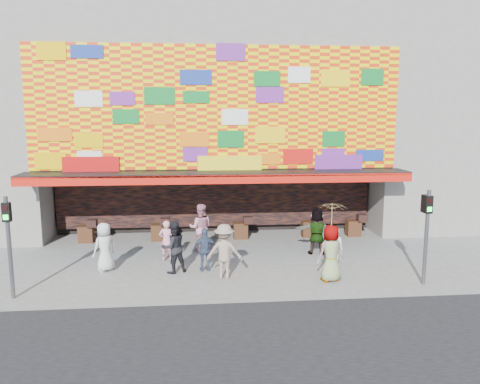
{
  "coord_description": "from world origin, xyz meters",
  "views": [
    {
      "loc": [
        -0.84,
        -14.95,
        5.21
      ],
      "look_at": [
        0.73,
        2.0,
        2.46
      ],
      "focal_mm": 35.0,
      "sensor_mm": 36.0,
      "label": 1
    }
  ],
  "objects_px": {
    "ped_f": "(317,231)",
    "ped_e": "(205,250)",
    "ped_c": "(173,247)",
    "signal_left": "(8,236)",
    "ped_h": "(335,250)",
    "signal_right": "(427,226)",
    "ped_i": "(200,228)",
    "ped_g": "(331,253)",
    "parasol": "(332,216)",
    "ped_a": "(105,247)",
    "ped_b": "(167,241)",
    "ped_d": "(224,251)"
  },
  "relations": [
    {
      "from": "ped_f",
      "to": "ped_e",
      "type": "bearing_deg",
      "value": 33.95
    },
    {
      "from": "ped_c",
      "to": "ped_e",
      "type": "distance_m",
      "value": 1.07
    },
    {
      "from": "signal_left",
      "to": "ped_h",
      "type": "relative_size",
      "value": 1.9
    },
    {
      "from": "signal_right",
      "to": "ped_i",
      "type": "xyz_separation_m",
      "value": [
        -6.93,
        4.34,
        -0.92
      ]
    },
    {
      "from": "signal_left",
      "to": "ped_h",
      "type": "xyz_separation_m",
      "value": [
        9.91,
        1.31,
        -1.07
      ]
    },
    {
      "from": "ped_g",
      "to": "parasol",
      "type": "distance_m",
      "value": 1.21
    },
    {
      "from": "signal_left",
      "to": "ped_g",
      "type": "distance_m",
      "value": 9.63
    },
    {
      "from": "ped_h",
      "to": "ped_i",
      "type": "xyz_separation_m",
      "value": [
        -4.45,
        3.03,
        0.15
      ]
    },
    {
      "from": "signal_left",
      "to": "ped_e",
      "type": "height_order",
      "value": "signal_left"
    },
    {
      "from": "ped_a",
      "to": "ped_b",
      "type": "height_order",
      "value": "ped_a"
    },
    {
      "from": "ped_f",
      "to": "parasol",
      "type": "distance_m",
      "value": 3.25
    },
    {
      "from": "signal_right",
      "to": "ped_a",
      "type": "height_order",
      "value": "signal_right"
    },
    {
      "from": "signal_left",
      "to": "ped_g",
      "type": "height_order",
      "value": "signal_left"
    },
    {
      "from": "ped_a",
      "to": "ped_h",
      "type": "relative_size",
      "value": 1.06
    },
    {
      "from": "ped_a",
      "to": "ped_i",
      "type": "distance_m",
      "value": 3.87
    },
    {
      "from": "ped_a",
      "to": "ped_i",
      "type": "height_order",
      "value": "ped_i"
    },
    {
      "from": "signal_left",
      "to": "ped_e",
      "type": "xyz_separation_m",
      "value": [
        5.6,
        1.94,
        -1.11
      ]
    },
    {
      "from": "ped_e",
      "to": "ped_h",
      "type": "xyz_separation_m",
      "value": [
        4.31,
        -0.63,
        0.04
      ]
    },
    {
      "from": "signal_left",
      "to": "ped_f",
      "type": "bearing_deg",
      "value": 19.74
    },
    {
      "from": "ped_h",
      "to": "parasol",
      "type": "height_order",
      "value": "parasol"
    },
    {
      "from": "ped_e",
      "to": "ped_i",
      "type": "bearing_deg",
      "value": -96.25
    },
    {
      "from": "signal_right",
      "to": "ped_a",
      "type": "distance_m",
      "value": 10.49
    },
    {
      "from": "ped_g",
      "to": "ped_h",
      "type": "bearing_deg",
      "value": -132.49
    },
    {
      "from": "ped_c",
      "to": "ped_d",
      "type": "xyz_separation_m",
      "value": [
        1.67,
        -0.71,
        0.01
      ]
    },
    {
      "from": "ped_g",
      "to": "ped_h",
      "type": "xyz_separation_m",
      "value": [
        0.35,
        0.74,
        -0.13
      ]
    },
    {
      "from": "signal_left",
      "to": "ped_b",
      "type": "distance_m",
      "value": 5.41
    },
    {
      "from": "parasol",
      "to": "ped_i",
      "type": "bearing_deg",
      "value": 137.39
    },
    {
      "from": "ped_b",
      "to": "ped_d",
      "type": "xyz_separation_m",
      "value": [
        1.98,
        -2.04,
        0.15
      ]
    },
    {
      "from": "ped_f",
      "to": "parasol",
      "type": "xyz_separation_m",
      "value": [
        -0.32,
        -2.98,
        1.25
      ]
    },
    {
      "from": "signal_left",
      "to": "ped_h",
      "type": "distance_m",
      "value": 10.05
    },
    {
      "from": "ped_a",
      "to": "ped_d",
      "type": "height_order",
      "value": "ped_d"
    },
    {
      "from": "signal_right",
      "to": "ped_e",
      "type": "height_order",
      "value": "signal_right"
    },
    {
      "from": "ped_a",
      "to": "ped_f",
      "type": "distance_m",
      "value": 7.79
    },
    {
      "from": "ped_d",
      "to": "signal_right",
      "type": "bearing_deg",
      "value": 179.16
    },
    {
      "from": "ped_h",
      "to": "ped_d",
      "type": "bearing_deg",
      "value": 21.51
    },
    {
      "from": "ped_b",
      "to": "ped_d",
      "type": "distance_m",
      "value": 2.85
    },
    {
      "from": "ped_b",
      "to": "parasol",
      "type": "xyz_separation_m",
      "value": [
        5.34,
        -2.62,
        1.37
      ]
    },
    {
      "from": "ped_f",
      "to": "ped_g",
      "type": "xyz_separation_m",
      "value": [
        -0.32,
        -2.98,
        0.04
      ]
    },
    {
      "from": "ped_a",
      "to": "ped_b",
      "type": "distance_m",
      "value": 2.23
    },
    {
      "from": "ped_c",
      "to": "ped_i",
      "type": "xyz_separation_m",
      "value": [
        0.93,
        2.48,
        0.05
      ]
    },
    {
      "from": "signal_left",
      "to": "ped_b",
      "type": "height_order",
      "value": "signal_left"
    },
    {
      "from": "ped_h",
      "to": "ped_b",
      "type": "bearing_deg",
      "value": 0.82
    },
    {
      "from": "ped_h",
      "to": "ped_i",
      "type": "bearing_deg",
      "value": -15.13
    },
    {
      "from": "ped_g",
      "to": "parasol",
      "type": "height_order",
      "value": "parasol"
    },
    {
      "from": "ped_a",
      "to": "signal_left",
      "type": "bearing_deg",
      "value": 3.58
    },
    {
      "from": "signal_left",
      "to": "ped_a",
      "type": "xyz_separation_m",
      "value": [
        2.2,
        2.24,
        -1.02
      ]
    },
    {
      "from": "ped_e",
      "to": "ped_f",
      "type": "height_order",
      "value": "ped_f"
    },
    {
      "from": "ped_a",
      "to": "ped_b",
      "type": "relative_size",
      "value": 1.12
    },
    {
      "from": "ped_g",
      "to": "ped_i",
      "type": "xyz_separation_m",
      "value": [
        -4.1,
        3.77,
        0.02
      ]
    },
    {
      "from": "ped_b",
      "to": "signal_left",
      "type": "bearing_deg",
      "value": 36.99
    }
  ]
}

